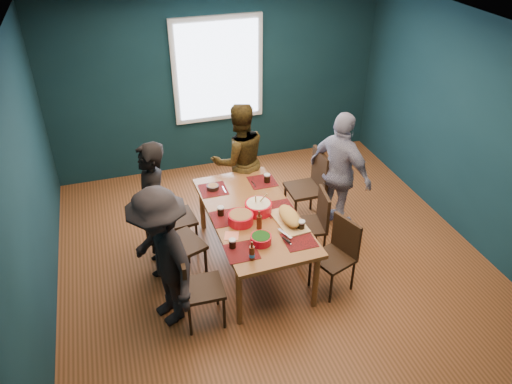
# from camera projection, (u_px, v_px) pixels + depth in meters

# --- Properties ---
(room) EXTENTS (5.01, 5.01, 2.71)m
(room) POSITION_uv_depth(u_px,v_px,m) (265.00, 148.00, 5.61)
(room) COLOR brown
(room) RESTS_ON ground
(dining_table) EXTENTS (1.02, 1.94, 0.73)m
(dining_table) POSITION_uv_depth(u_px,v_px,m) (253.00, 218.00, 5.69)
(dining_table) COLOR brown
(dining_table) RESTS_ON floor
(chair_left_far) EXTENTS (0.46, 0.46, 0.93)m
(chair_left_far) POSITION_uv_depth(u_px,v_px,m) (169.00, 214.00, 5.96)
(chair_left_far) COLOR black
(chair_left_far) RESTS_ON floor
(chair_left_mid) EXTENTS (0.59, 0.59, 1.03)m
(chair_left_mid) POSITION_uv_depth(u_px,v_px,m) (171.00, 241.00, 5.43)
(chair_left_mid) COLOR black
(chair_left_mid) RESTS_ON floor
(chair_left_near) EXTENTS (0.42, 0.42, 0.90)m
(chair_left_near) POSITION_uv_depth(u_px,v_px,m) (194.00, 283.00, 4.97)
(chair_left_near) COLOR black
(chair_left_near) RESTS_ON floor
(chair_right_far) EXTENTS (0.45, 0.45, 0.99)m
(chair_right_far) POSITION_uv_depth(u_px,v_px,m) (312.00, 182.00, 6.51)
(chair_right_far) COLOR black
(chair_right_far) RESTS_ON floor
(chair_right_mid) EXTENTS (0.45, 0.45, 0.87)m
(chair_right_mid) POSITION_uv_depth(u_px,v_px,m) (315.00, 219.00, 5.92)
(chair_right_mid) COLOR black
(chair_right_mid) RESTS_ON floor
(chair_right_near) EXTENTS (0.50, 0.50, 0.87)m
(chair_right_near) POSITION_uv_depth(u_px,v_px,m) (339.00, 250.00, 5.45)
(chair_right_near) COLOR black
(chair_right_near) RESTS_ON floor
(person_far_left) EXTENTS (0.40, 0.60, 1.64)m
(person_far_left) POSITION_uv_depth(u_px,v_px,m) (154.00, 210.00, 5.54)
(person_far_left) COLOR black
(person_far_left) RESTS_ON floor
(person_back) EXTENTS (0.79, 0.63, 1.58)m
(person_back) POSITION_uv_depth(u_px,v_px,m) (239.00, 160.00, 6.57)
(person_back) COLOR black
(person_back) RESTS_ON floor
(person_right) EXTENTS (0.74, 1.02, 1.61)m
(person_right) POSITION_uv_depth(u_px,v_px,m) (340.00, 173.00, 6.26)
(person_right) COLOR white
(person_right) RESTS_ON floor
(person_near_left) EXTENTS (0.90, 1.16, 1.58)m
(person_near_left) POSITION_uv_depth(u_px,v_px,m) (162.00, 259.00, 4.89)
(person_near_left) COLOR black
(person_near_left) RESTS_ON floor
(bowl_salad) EXTENTS (0.28, 0.28, 0.12)m
(bowl_salad) POSITION_uv_depth(u_px,v_px,m) (241.00, 218.00, 5.46)
(bowl_salad) COLOR red
(bowl_salad) RESTS_ON dining_table
(bowl_dumpling) EXTENTS (0.31, 0.31, 0.29)m
(bowl_dumpling) POSITION_uv_depth(u_px,v_px,m) (258.00, 207.00, 5.63)
(bowl_dumpling) COLOR red
(bowl_dumpling) RESTS_ON dining_table
(bowl_herbs) EXTENTS (0.22, 0.22, 0.10)m
(bowl_herbs) POSITION_uv_depth(u_px,v_px,m) (261.00, 239.00, 5.17)
(bowl_herbs) COLOR red
(bowl_herbs) RESTS_ON dining_table
(cutting_board) EXTENTS (0.35, 0.67, 0.15)m
(cutting_board) POSITION_uv_depth(u_px,v_px,m) (289.00, 217.00, 5.47)
(cutting_board) COLOR #DBBD76
(cutting_board) RESTS_ON dining_table
(small_bowl) EXTENTS (0.15, 0.15, 0.06)m
(small_bowl) POSITION_uv_depth(u_px,v_px,m) (213.00, 187.00, 6.06)
(small_bowl) COLOR black
(small_bowl) RESTS_ON dining_table
(beer_bottle_a) EXTENTS (0.06, 0.06, 0.22)m
(beer_bottle_a) POSITION_uv_depth(u_px,v_px,m) (252.00, 253.00, 4.94)
(beer_bottle_a) COLOR #471A0C
(beer_bottle_a) RESTS_ON dining_table
(beer_bottle_b) EXTENTS (0.06, 0.06, 0.22)m
(beer_bottle_b) POSITION_uv_depth(u_px,v_px,m) (259.00, 222.00, 5.36)
(beer_bottle_b) COLOR #471A0C
(beer_bottle_b) RESTS_ON dining_table
(cola_glass_a) EXTENTS (0.08, 0.08, 0.11)m
(cola_glass_a) POSITION_uv_depth(u_px,v_px,m) (232.00, 243.00, 5.10)
(cola_glass_a) COLOR black
(cola_glass_a) RESTS_ON dining_table
(cola_glass_b) EXTENTS (0.08, 0.08, 0.11)m
(cola_glass_b) POSITION_uv_depth(u_px,v_px,m) (301.00, 225.00, 5.36)
(cola_glass_b) COLOR black
(cola_glass_b) RESTS_ON dining_table
(cola_glass_c) EXTENTS (0.08, 0.08, 0.11)m
(cola_glass_c) POSITION_uv_depth(u_px,v_px,m) (267.00, 178.00, 6.18)
(cola_glass_c) COLOR black
(cola_glass_c) RESTS_ON dining_table
(cola_glass_d) EXTENTS (0.08, 0.08, 0.11)m
(cola_glass_d) POSITION_uv_depth(u_px,v_px,m) (221.00, 211.00, 5.59)
(cola_glass_d) COLOR black
(cola_glass_d) RESTS_ON dining_table
(napkin_a) EXTENTS (0.18, 0.18, 0.00)m
(napkin_a) POSITION_uv_depth(u_px,v_px,m) (283.00, 206.00, 5.78)
(napkin_a) COLOR #F18165
(napkin_a) RESTS_ON dining_table
(napkin_b) EXTENTS (0.19, 0.19, 0.00)m
(napkin_b) POSITION_uv_depth(u_px,v_px,m) (232.00, 236.00, 5.30)
(napkin_b) COLOR #F18165
(napkin_b) RESTS_ON dining_table
(napkin_c) EXTENTS (0.22, 0.22, 0.00)m
(napkin_c) POSITION_uv_depth(u_px,v_px,m) (306.00, 240.00, 5.23)
(napkin_c) COLOR #F18165
(napkin_c) RESTS_ON dining_table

